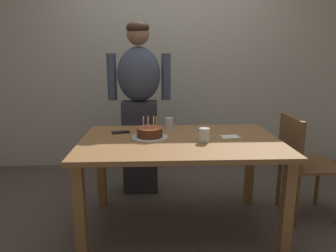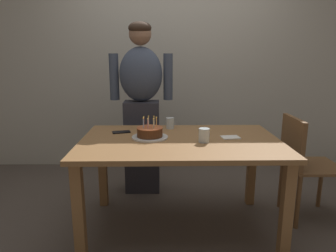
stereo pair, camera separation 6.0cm
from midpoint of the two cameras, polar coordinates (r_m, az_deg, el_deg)
ground_plane at (r=2.63m, az=1.46°, el=-18.22°), size 10.00×10.00×0.00m
back_wall at (r=3.79m, az=-0.08°, el=12.11°), size 5.20×0.10×2.60m
dining_table at (r=2.36m, az=1.55°, el=-4.75°), size 1.50×0.96×0.74m
birthday_cake at (r=2.36m, az=-4.13°, el=-1.34°), size 0.28×0.28×0.17m
water_glass_near at (r=2.65m, az=-0.44°, el=0.52°), size 0.07×0.07×0.10m
water_glass_far at (r=2.26m, az=5.98°, el=-1.68°), size 0.08×0.08×0.10m
cell_phone at (r=2.55m, az=-9.44°, el=-1.17°), size 0.16×0.11×0.01m
napkin_stack at (r=2.42m, az=10.73°, el=-2.00°), size 0.15×0.12×0.01m
person_man_bearded at (r=3.02m, az=-5.86°, el=3.66°), size 0.61×0.27×1.66m
dining_chair at (r=2.80m, az=22.77°, el=-5.59°), size 0.42×0.42×0.87m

